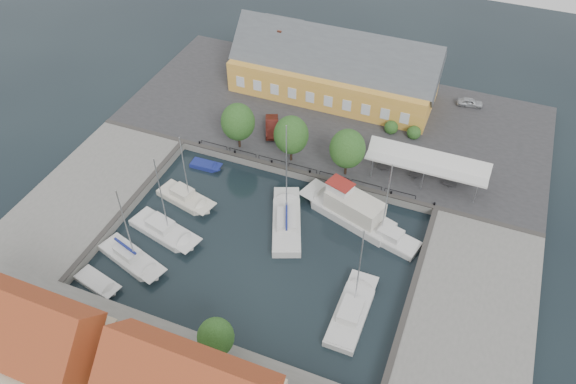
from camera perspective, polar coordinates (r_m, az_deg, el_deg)
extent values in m
plane|color=black|center=(61.59, -2.08, -4.58)|extent=(140.00, 140.00, 0.00)
cube|color=#2D2D30|center=(77.47, 4.72, 7.49)|extent=(56.00, 26.00, 1.00)
cube|color=slate|center=(69.65, -19.63, -0.18)|extent=(12.00, 24.00, 1.00)
cube|color=slate|center=(57.62, 18.00, -11.44)|extent=(12.00, 24.00, 1.00)
cube|color=#383533|center=(67.64, 1.35, 2.05)|extent=(56.00, 0.60, 0.12)
cube|color=#383533|center=(66.22, -15.87, -1.09)|extent=(0.60, 24.00, 0.12)
cube|color=#383533|center=(57.01, 12.50, -9.66)|extent=(0.60, 24.00, 0.12)
cylinder|color=black|center=(72.63, -8.98, 4.96)|extent=(0.24, 0.24, 0.40)
cylinder|color=black|center=(70.61, -5.41, 4.07)|extent=(0.24, 0.24, 0.40)
cylinder|color=black|center=(68.90, -1.67, 3.10)|extent=(0.24, 0.24, 0.40)
cylinder|color=black|center=(67.51, 2.24, 2.09)|extent=(0.24, 0.24, 0.40)
cylinder|color=black|center=(66.48, 6.29, 1.02)|extent=(0.24, 0.24, 0.40)
cylinder|color=black|center=(65.80, 10.44, -0.08)|extent=(0.24, 0.24, 0.40)
cylinder|color=black|center=(65.51, 14.65, -1.20)|extent=(0.24, 0.24, 0.40)
cube|color=gold|center=(80.40, 4.60, 11.33)|extent=(28.00, 10.00, 4.50)
cube|color=#474C51|center=(78.61, 4.74, 13.49)|extent=(28.56, 7.60, 7.60)
cube|color=gold|center=(88.41, -0.49, 14.28)|extent=(6.00, 6.00, 3.50)
cube|color=brown|center=(80.08, -0.82, 15.74)|extent=(0.60, 0.60, 1.20)
cube|color=silver|center=(66.89, 13.99, 2.95)|extent=(14.00, 4.00, 0.25)
cylinder|color=silver|center=(66.96, 8.53, 2.44)|extent=(0.10, 0.10, 2.70)
cylinder|color=silver|center=(69.69, 9.32, 4.23)|extent=(0.10, 0.10, 2.70)
cylinder|color=silver|center=(66.38, 13.50, 1.14)|extent=(0.10, 0.10, 2.70)
cylinder|color=silver|center=(69.14, 14.10, 2.99)|extent=(0.10, 0.10, 2.70)
cylinder|color=silver|center=(66.34, 18.51, -0.18)|extent=(0.10, 0.10, 2.70)
cylinder|color=silver|center=(69.11, 18.92, 1.73)|extent=(0.10, 0.10, 2.70)
cylinder|color=black|center=(71.05, -4.97, 5.26)|extent=(0.30, 0.30, 2.10)
ellipsoid|color=#214719|center=(69.35, -5.11, 7.11)|extent=(4.20, 4.20, 4.83)
cylinder|color=black|center=(68.76, 0.31, 3.95)|extent=(0.30, 0.30, 2.10)
ellipsoid|color=#214719|center=(66.99, 0.32, 5.82)|extent=(4.20, 4.20, 4.83)
cylinder|color=black|center=(67.12, 5.88, 2.52)|extent=(0.30, 0.30, 2.10)
ellipsoid|color=#214719|center=(65.31, 6.06, 4.40)|extent=(4.20, 4.20, 4.83)
imported|color=#B6B9BF|center=(82.33, 18.01, 8.67)|extent=(3.66, 1.95, 1.18)
imported|color=#5A1A14|center=(73.59, -1.64, 6.68)|extent=(3.39, 4.96, 1.55)
cube|color=silver|center=(62.15, -0.15, -3.77)|extent=(5.86, 8.69, 1.50)
cube|color=silver|center=(62.27, -0.15, -2.59)|extent=(6.36, 10.15, 0.08)
cube|color=silver|center=(61.38, -0.15, -2.83)|extent=(3.14, 3.79, 0.90)
cylinder|color=silver|center=(58.53, -0.16, 1.97)|extent=(0.12, 0.12, 12.20)
cube|color=navy|center=(60.70, -0.15, -2.48)|extent=(1.72, 3.86, 0.22)
cube|color=silver|center=(63.79, 6.64, -2.65)|extent=(9.94, 6.27, 1.80)
cube|color=silver|center=(63.55, 5.85, -1.58)|extent=(11.66, 6.73, 0.08)
cube|color=beige|center=(62.37, 6.78, -1.37)|extent=(7.02, 4.85, 2.20)
cube|color=silver|center=(62.21, 5.32, 0.42)|extent=(3.04, 2.64, 1.20)
cube|color=maroon|center=(61.78, 5.36, 0.86)|extent=(3.29, 2.81, 0.10)
cube|color=silver|center=(62.08, 10.39, -4.93)|extent=(6.66, 4.13, 1.30)
cube|color=silver|center=(61.77, 9.84, -4.19)|extent=(7.84, 4.35, 0.08)
cube|color=silver|center=(61.28, 10.39, -4.15)|extent=(2.86, 2.36, 0.90)
cylinder|color=silver|center=(58.50, 10.00, -0.81)|extent=(0.12, 0.12, 9.69)
cube|color=silver|center=(55.26, 6.25, -12.71)|extent=(2.97, 7.42, 1.30)
cube|color=silver|center=(55.22, 6.59, -11.57)|extent=(2.86, 8.90, 0.08)
cube|color=silver|center=(54.42, 6.40, -11.89)|extent=(2.01, 2.97, 0.90)
cylinder|color=silver|center=(51.47, 7.23, -7.80)|extent=(0.12, 0.12, 10.35)
cube|color=beige|center=(66.82, -10.65, -0.66)|extent=(6.40, 3.92, 1.30)
cube|color=beige|center=(65.93, -10.25, -0.50)|extent=(7.53, 4.10, 0.08)
cube|color=beige|center=(65.96, -10.68, 0.00)|extent=(2.73, 2.27, 0.90)
cylinder|color=silver|center=(62.74, -10.45, 2.26)|extent=(0.12, 0.12, 8.94)
cube|color=silver|center=(63.68, -12.79, -3.84)|extent=(7.49, 4.43, 1.30)
cube|color=silver|center=(62.70, -12.32, -3.76)|extent=(8.82, 4.66, 0.08)
cube|color=silver|center=(62.76, -12.84, -3.20)|extent=(3.18, 2.55, 0.90)
cylinder|color=silver|center=(58.80, -12.70, -0.55)|extent=(0.12, 0.12, 10.41)
cube|color=silver|center=(61.85, -15.88, -6.46)|extent=(7.17, 4.43, 1.30)
cube|color=silver|center=(60.83, -15.51, -6.44)|extent=(8.43, 4.73, 0.08)
cube|color=silver|center=(60.90, -15.99, -5.84)|extent=(3.08, 2.46, 0.90)
cylinder|color=silver|center=(57.00, -16.10, -3.50)|extent=(0.12, 0.12, 9.87)
cube|color=navy|center=(60.46, -16.22, -5.30)|extent=(3.27, 1.20, 0.22)
cube|color=silver|center=(60.75, -18.97, -8.65)|extent=(4.49, 2.86, 0.90)
cube|color=silver|center=(60.08, -18.76, -8.60)|extent=(5.29, 2.97, 0.08)
cube|color=navy|center=(70.81, -8.56, 2.64)|extent=(3.24, 1.69, 0.80)
cube|color=navy|center=(70.37, -8.30, 2.84)|extent=(3.87, 1.65, 0.08)
cube|color=beige|center=(51.53, -23.82, -15.46)|extent=(11.00, 8.00, 7.00)
cube|color=#9C3621|center=(47.82, -25.44, -12.42)|extent=(11.33, 6.50, 6.50)
cube|color=brown|center=(45.39, -23.97, -12.36)|extent=(0.60, 0.60, 0.80)
cube|color=brown|center=(40.66, -14.63, -16.46)|extent=(0.70, 0.70, 1.00)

